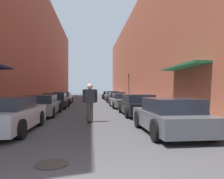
# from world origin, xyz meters

# --- Properties ---
(ground) EXTENTS (120.52, 120.52, 0.00)m
(ground) POSITION_xyz_m (0.00, 21.91, 0.00)
(ground) COLOR #424244
(curb_strip_left) EXTENTS (1.80, 54.78, 0.12)m
(curb_strip_left) POSITION_xyz_m (-4.89, 27.39, 0.06)
(curb_strip_left) COLOR gray
(curb_strip_left) RESTS_ON ground
(curb_strip_right) EXTENTS (1.80, 54.78, 0.12)m
(curb_strip_right) POSITION_xyz_m (4.89, 27.39, 0.06)
(curb_strip_right) COLOR gray
(curb_strip_right) RESTS_ON ground
(building_row_left) EXTENTS (4.90, 54.78, 14.36)m
(building_row_left) POSITION_xyz_m (-7.79, 27.39, 7.18)
(building_row_left) COLOR brown
(building_row_left) RESTS_ON ground
(building_row_right) EXTENTS (4.90, 54.78, 12.52)m
(building_row_right) POSITION_xyz_m (7.79, 27.39, 6.26)
(building_row_right) COLOR brown
(building_row_right) RESTS_ON ground
(parked_car_left_0) EXTENTS (2.01, 4.22, 1.29)m
(parked_car_left_0) POSITION_xyz_m (-3.02, 5.80, 0.63)
(parked_car_left_0) COLOR #B7B7BC
(parked_car_left_0) RESTS_ON ground
(parked_car_left_1) EXTENTS (1.99, 4.50, 1.24)m
(parked_car_left_1) POSITION_xyz_m (-2.94, 11.09, 0.60)
(parked_car_left_1) COLOR gray
(parked_car_left_1) RESTS_ON ground
(parked_car_left_2) EXTENTS (1.99, 4.22, 1.28)m
(parked_car_left_2) POSITION_xyz_m (-2.87, 16.05, 0.62)
(parked_car_left_2) COLOR #232326
(parked_car_left_2) RESTS_ON ground
(parked_car_left_3) EXTENTS (2.03, 4.04, 1.30)m
(parked_car_left_3) POSITION_xyz_m (-3.05, 21.60, 0.63)
(parked_car_left_3) COLOR silver
(parked_car_left_3) RESTS_ON ground
(parked_car_right_0) EXTENTS (1.97, 4.01, 1.26)m
(parked_car_right_0) POSITION_xyz_m (2.90, 4.99, 0.62)
(parked_car_right_0) COLOR #515459
(parked_car_right_0) RESTS_ON ground
(parked_car_right_1) EXTENTS (1.87, 4.56, 1.28)m
(parked_car_right_1) POSITION_xyz_m (2.89, 10.55, 0.61)
(parked_car_right_1) COLOR black
(parked_car_right_1) RESTS_ON ground
(parked_car_right_2) EXTENTS (2.05, 4.32, 1.21)m
(parked_car_right_2) POSITION_xyz_m (2.82, 16.09, 0.59)
(parked_car_right_2) COLOR gray
(parked_car_right_2) RESTS_ON ground
(parked_car_right_3) EXTENTS (1.92, 4.17, 1.28)m
(parked_car_right_3) POSITION_xyz_m (2.88, 21.29, 0.62)
(parked_car_right_3) COLOR black
(parked_car_right_3) RESTS_ON ground
(parked_car_right_4) EXTENTS (1.87, 4.34, 1.34)m
(parked_car_right_4) POSITION_xyz_m (2.93, 27.11, 0.64)
(parked_car_right_4) COLOR gray
(parked_car_right_4) RESTS_ON ground
(parked_car_right_5) EXTENTS (1.87, 4.23, 1.27)m
(parked_car_right_5) POSITION_xyz_m (2.82, 32.78, 0.62)
(parked_car_right_5) COLOR black
(parked_car_right_5) RESTS_ON ground
(skateboarder) EXTENTS (0.71, 0.78, 1.86)m
(skateboarder) POSITION_xyz_m (0.03, 7.99, 1.15)
(skateboarder) COLOR black
(skateboarder) RESTS_ON ground
(manhole_cover) EXTENTS (0.70, 0.70, 0.02)m
(manhole_cover) POSITION_xyz_m (-0.74, 2.11, 0.01)
(manhole_cover) COLOR #332D28
(manhole_cover) RESTS_ON ground
(traffic_light) EXTENTS (0.16, 0.22, 3.66)m
(traffic_light) POSITION_xyz_m (5.41, 27.97, 2.37)
(traffic_light) COLOR #2D2D2D
(traffic_light) RESTS_ON curb_strip_right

